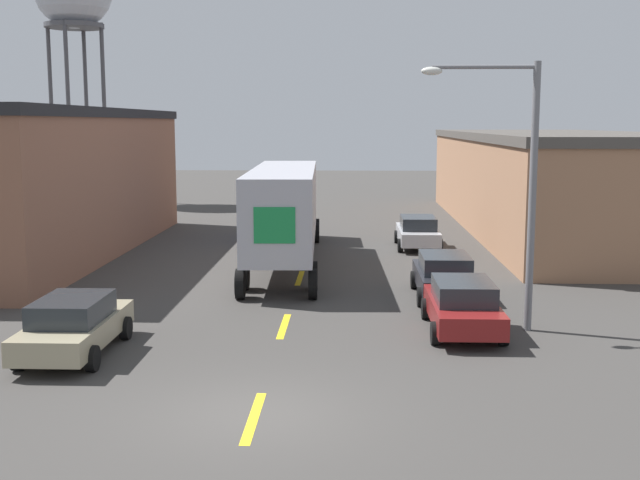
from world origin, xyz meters
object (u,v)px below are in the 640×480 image
(parked_car_right_far, at_px, (418,232))
(parked_car_right_near, at_px, (463,305))
(parked_car_left_near, at_px, (74,325))
(parked_car_right_mid, at_px, (444,275))
(street_lamp, at_px, (517,173))
(semi_truck, at_px, (286,205))

(parked_car_right_far, xyz_separation_m, parked_car_right_near, (0.00, -14.72, 0.00))
(parked_car_left_near, bearing_deg, parked_car_right_mid, 34.89)
(parked_car_left_near, height_order, street_lamp, street_lamp)
(parked_car_left_near, xyz_separation_m, parked_car_right_near, (9.74, 2.51, 0.00))
(semi_truck, height_order, parked_car_right_near, semi_truck)
(parked_car_right_far, height_order, parked_car_right_near, same)
(semi_truck, xyz_separation_m, street_lamp, (7.01, -10.35, 1.95))
(parked_car_right_far, height_order, parked_car_right_mid, same)
(semi_truck, xyz_separation_m, parked_car_right_near, (5.62, -10.58, -1.59))
(parked_car_left_near, distance_m, parked_car_right_near, 10.06)
(parked_car_right_mid, distance_m, street_lamp, 5.56)
(parked_car_right_far, xyz_separation_m, street_lamp, (1.38, -14.49, 3.54))
(parked_car_right_mid, distance_m, parked_car_right_near, 4.28)
(parked_car_right_far, bearing_deg, parked_car_left_near, -119.48)
(semi_truck, relative_size, street_lamp, 2.16)
(parked_car_right_mid, bearing_deg, parked_car_right_far, 90.00)
(parked_car_right_near, relative_size, street_lamp, 0.61)
(semi_truck, height_order, parked_car_right_mid, semi_truck)
(parked_car_right_far, distance_m, parked_car_right_near, 14.72)
(semi_truck, xyz_separation_m, parked_car_left_near, (-4.12, -13.09, -1.59))
(parked_car_right_far, relative_size, parked_car_left_near, 1.00)
(semi_truck, height_order, street_lamp, street_lamp)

